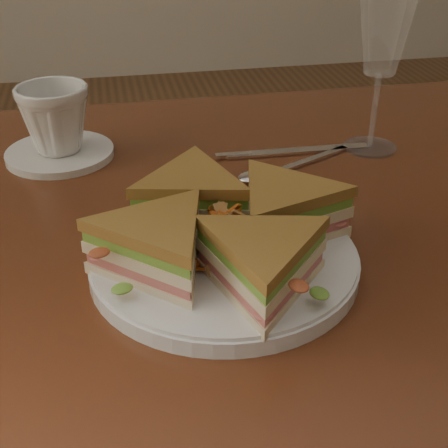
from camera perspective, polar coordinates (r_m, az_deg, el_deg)
name	(u,v)px	position (r m, az deg, el deg)	size (l,w,h in m)	color
table	(248,282)	(0.77, 2.24, -5.28)	(1.20, 0.80, 0.75)	#3C1A0D
plate	(224,261)	(0.62, 0.00, -3.36)	(0.26, 0.26, 0.02)	silver
sandwich_wedges	(224,228)	(0.60, 0.00, -0.41)	(0.31, 0.31, 0.06)	beige
crisps_mound	(224,232)	(0.60, 0.00, -0.74)	(0.09, 0.09, 0.05)	#D4601B
spoon	(270,173)	(0.80, 4.27, 4.66)	(0.17, 0.09, 0.01)	silver
knife	(287,152)	(0.86, 5.82, 6.54)	(0.22, 0.02, 0.00)	silver
wine_glass	(384,34)	(0.85, 14.44, 16.48)	(0.08, 0.08, 0.22)	white
saucer	(60,153)	(0.88, -14.76, 6.26)	(0.14, 0.14, 0.01)	silver
coffee_cup	(55,119)	(0.86, -15.19, 9.25)	(0.10, 0.10, 0.09)	silver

